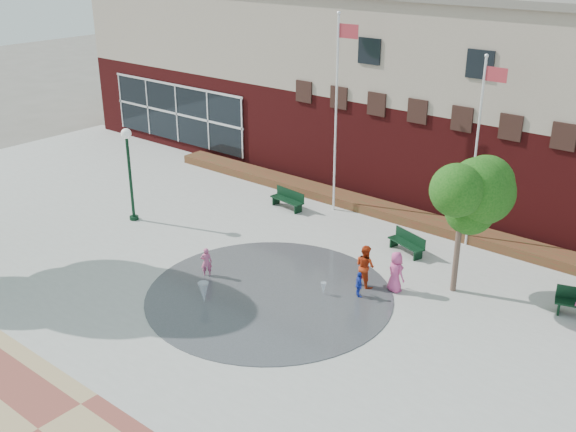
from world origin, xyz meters
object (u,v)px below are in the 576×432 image
Objects in this scene: bench_left at (287,203)px; child_splash at (206,262)px; flagpole_right at (478,144)px; flagpole_left at (337,105)px.

bench_left is 7.06m from child_splash.
flagpole_left is at bearing -175.96° from flagpole_right.
flagpole_left is 9.06m from child_splash.
child_splash is (0.15, -8.03, -4.21)m from flagpole_left.
flagpole_left is 4.95m from bench_left.
flagpole_left is 1.15× the size of flagpole_right.
bench_left is at bearing -167.96° from flagpole_right.
child_splash is at bearing -124.96° from flagpole_right.
child_splash is at bearing -67.60° from bench_left.
flagpole_left reaches higher than flagpole_right.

